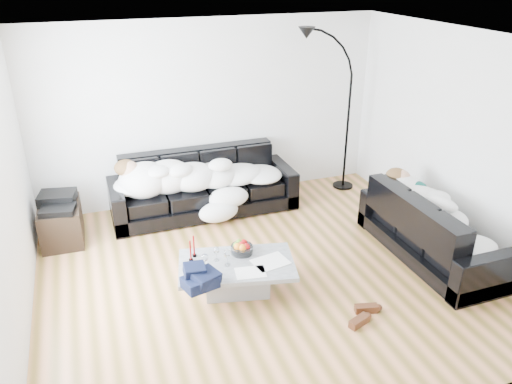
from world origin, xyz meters
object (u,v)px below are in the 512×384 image
object	(u,v)px
coffee_table	(237,277)
wine_glass_a	(216,254)
sleeper_right	(436,210)
sofa_back	(203,184)
fruit_bowl	(242,247)
wine_glass_c	(227,257)
sleeper_back	(204,171)
sofa_right	(433,227)
av_cabinet	(61,223)
shoes	(363,315)
stereo	(57,201)
candle_right	(194,246)
candle_left	(190,251)
wine_glass_b	(205,262)
floor_lamp	(348,121)

from	to	relation	value
coffee_table	wine_glass_a	bearing A→B (deg)	146.36
sleeper_right	coffee_table	xyz separation A→B (m)	(-2.42, 0.11, -0.45)
sofa_back	fruit_bowl	xyz separation A→B (m)	(-0.03, -1.81, 0.01)
fruit_bowl	wine_glass_c	distance (m)	0.28
sleeper_back	sleeper_right	world-z (taller)	sleeper_back
sofa_right	av_cabinet	size ratio (longest dim) A/B	2.74
fruit_bowl	shoes	size ratio (longest dim) A/B	0.61
stereo	sleeper_right	bearing A→B (deg)	-13.20
wine_glass_c	candle_right	xyz separation A→B (m)	(-0.29, 0.28, 0.03)
fruit_bowl	sofa_back	bearing A→B (deg)	89.15
fruit_bowl	candle_left	distance (m)	0.57
candle_right	candle_left	bearing A→B (deg)	-125.91
wine_glass_a	candle_left	world-z (taller)	candle_left
sleeper_back	wine_glass_c	bearing A→B (deg)	-97.17
wine_glass_b	floor_lamp	bearing A→B (deg)	36.67
sleeper_right	fruit_bowl	distance (m)	2.33
floor_lamp	coffee_table	bearing A→B (deg)	-157.39
candle_left	shoes	distance (m)	1.89
sofa_back	wine_glass_a	distance (m)	1.89
sofa_right	floor_lamp	size ratio (longest dim) A/B	0.91
candle_right	fruit_bowl	bearing A→B (deg)	-11.86
wine_glass_c	av_cabinet	bearing A→B (deg)	132.99
wine_glass_c	sleeper_back	bearing A→B (deg)	82.83
sleeper_back	floor_lamp	world-z (taller)	floor_lamp
sofa_back	fruit_bowl	bearing A→B (deg)	-90.85
sofa_right	stereo	bearing A→B (deg)	65.71
fruit_bowl	candle_right	xyz separation A→B (m)	(-0.51, 0.11, 0.05)
fruit_bowl	shoes	world-z (taller)	fruit_bowl
candle_left	stereo	size ratio (longest dim) A/B	0.56
sofa_back	stereo	size ratio (longest dim) A/B	5.84
fruit_bowl	candle_left	xyz separation A→B (m)	(-0.56, 0.03, 0.05)
sleeper_back	stereo	bearing A→B (deg)	-175.59
wine_glass_b	wine_glass_c	bearing A→B (deg)	-1.36
sofa_back	shoes	bearing A→B (deg)	-72.44
coffee_table	stereo	size ratio (longest dim) A/B	2.78
wine_glass_a	floor_lamp	world-z (taller)	floor_lamp
coffee_table	floor_lamp	bearing A→B (deg)	40.36
sleeper_back	sofa_back	bearing A→B (deg)	90.00
wine_glass_b	wine_glass_c	world-z (taller)	wine_glass_c
floor_lamp	stereo	bearing A→B (deg)	166.06
wine_glass_c	candle_right	world-z (taller)	candle_right
av_cabinet	sofa_back	bearing A→B (deg)	7.67
sleeper_back	fruit_bowl	xyz separation A→B (m)	(-0.03, -1.76, -0.21)
wine_glass_b	wine_glass_a	bearing A→B (deg)	37.91
sleeper_back	floor_lamp	distance (m)	2.33
candle_left	av_cabinet	bearing A→B (deg)	129.82
wine_glass_b	wine_glass_c	xyz separation A→B (m)	(0.24, -0.01, 0.00)
sleeper_right	wine_glass_b	world-z (taller)	sleeper_right
sofa_right	candle_left	bearing A→B (deg)	83.89
coffee_table	sofa_back	bearing A→B (deg)	85.85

